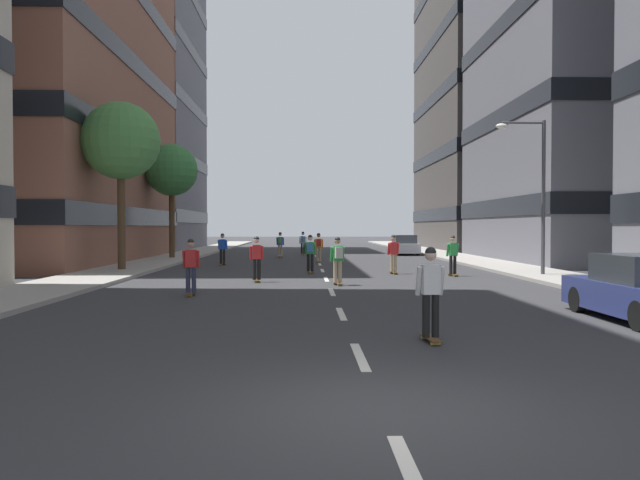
{
  "coord_description": "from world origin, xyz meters",
  "views": [
    {
      "loc": [
        -0.94,
        -7.16,
        2.15
      ],
      "look_at": [
        0.0,
        27.37,
        1.4
      ],
      "focal_mm": 34.64,
      "sensor_mm": 36.0,
      "label": 1
    }
  ],
  "objects_px": {
    "street_tree_mid": "(121,142)",
    "skater_7": "(257,257)",
    "skater_0": "(303,242)",
    "skater_1": "(191,264)",
    "skater_4": "(222,248)",
    "street_tree_near": "(172,171)",
    "skater_6": "(319,246)",
    "streetlamp_right": "(535,180)",
    "skater_10": "(338,258)",
    "parked_car_near": "(404,246)",
    "skater_2": "(393,252)",
    "skater_5": "(310,251)",
    "skater_3": "(453,254)",
    "skater_9": "(431,289)",
    "skater_8": "(280,243)"
  },
  "relations": [
    {
      "from": "skater_10",
      "to": "parked_car_near",
      "type": "bearing_deg",
      "value": 75.18
    },
    {
      "from": "streetlamp_right",
      "to": "skater_10",
      "type": "relative_size",
      "value": 3.65
    },
    {
      "from": "skater_1",
      "to": "skater_8",
      "type": "distance_m",
      "value": 23.6
    },
    {
      "from": "skater_4",
      "to": "skater_8",
      "type": "xyz_separation_m",
      "value": [
        2.91,
        8.19,
        0.03
      ]
    },
    {
      "from": "skater_4",
      "to": "skater_10",
      "type": "relative_size",
      "value": 1.0
    },
    {
      "from": "streetlamp_right",
      "to": "skater_7",
      "type": "height_order",
      "value": "streetlamp_right"
    },
    {
      "from": "skater_7",
      "to": "skater_10",
      "type": "distance_m",
      "value": 3.36
    },
    {
      "from": "skater_1",
      "to": "skater_6",
      "type": "bearing_deg",
      "value": 75.72
    },
    {
      "from": "skater_2",
      "to": "skater_10",
      "type": "xyz_separation_m",
      "value": [
        -2.84,
        -5.31,
        0.03
      ]
    },
    {
      "from": "parked_car_near",
      "to": "skater_5",
      "type": "bearing_deg",
      "value": -111.69
    },
    {
      "from": "skater_8",
      "to": "skater_3",
      "type": "bearing_deg",
      "value": -63.33
    },
    {
      "from": "skater_1",
      "to": "skater_4",
      "type": "bearing_deg",
      "value": 93.83
    },
    {
      "from": "street_tree_mid",
      "to": "streetlamp_right",
      "type": "height_order",
      "value": "street_tree_mid"
    },
    {
      "from": "skater_1",
      "to": "skater_10",
      "type": "relative_size",
      "value": 1.0
    },
    {
      "from": "skater_0",
      "to": "streetlamp_right",
      "type": "bearing_deg",
      "value": -64.78
    },
    {
      "from": "street_tree_near",
      "to": "parked_car_near",
      "type": "bearing_deg",
      "value": 21.2
    },
    {
      "from": "parked_car_near",
      "to": "skater_10",
      "type": "xyz_separation_m",
      "value": [
        -6.45,
        -24.39,
        0.32
      ]
    },
    {
      "from": "skater_5",
      "to": "skater_7",
      "type": "relative_size",
      "value": 1.0
    },
    {
      "from": "street_tree_mid",
      "to": "streetlamp_right",
      "type": "relative_size",
      "value": 1.22
    },
    {
      "from": "skater_5",
      "to": "skater_7",
      "type": "xyz_separation_m",
      "value": [
        -2.13,
        -4.42,
        -0.03
      ]
    },
    {
      "from": "skater_0",
      "to": "skater_4",
      "type": "bearing_deg",
      "value": -110.23
    },
    {
      "from": "skater_1",
      "to": "skater_2",
      "type": "bearing_deg",
      "value": 48.83
    },
    {
      "from": "skater_1",
      "to": "skater_4",
      "type": "height_order",
      "value": "same"
    },
    {
      "from": "street_tree_near",
      "to": "skater_6",
      "type": "xyz_separation_m",
      "value": [
        9.52,
        -4.13,
        -4.79
      ]
    },
    {
      "from": "skater_5",
      "to": "skater_9",
      "type": "xyz_separation_m",
      "value": [
        2.06,
        -16.98,
        -0.03
      ]
    },
    {
      "from": "parked_car_near",
      "to": "streetlamp_right",
      "type": "relative_size",
      "value": 0.68
    },
    {
      "from": "parked_car_near",
      "to": "skater_10",
      "type": "height_order",
      "value": "skater_10"
    },
    {
      "from": "skater_1",
      "to": "street_tree_near",
      "type": "bearing_deg",
      "value": 103.45
    },
    {
      "from": "street_tree_mid",
      "to": "skater_0",
      "type": "bearing_deg",
      "value": 63.6
    },
    {
      "from": "skater_3",
      "to": "skater_8",
      "type": "xyz_separation_m",
      "value": [
        -8.11,
        16.14,
        0.03
      ]
    },
    {
      "from": "skater_6",
      "to": "skater_7",
      "type": "distance_m",
      "value": 12.85
    },
    {
      "from": "parked_car_near",
      "to": "skater_0",
      "type": "bearing_deg",
      "value": -178.24
    },
    {
      "from": "street_tree_near",
      "to": "skater_6",
      "type": "height_order",
      "value": "street_tree_near"
    },
    {
      "from": "skater_2",
      "to": "skater_4",
      "type": "relative_size",
      "value": 1.0
    },
    {
      "from": "street_tree_mid",
      "to": "skater_7",
      "type": "bearing_deg",
      "value": -38.89
    },
    {
      "from": "skater_5",
      "to": "skater_9",
      "type": "distance_m",
      "value": 17.1
    },
    {
      "from": "skater_9",
      "to": "skater_10",
      "type": "bearing_deg",
      "value": 95.66
    },
    {
      "from": "parked_car_near",
      "to": "streetlamp_right",
      "type": "bearing_deg",
      "value": -84.34
    },
    {
      "from": "street_tree_mid",
      "to": "skater_4",
      "type": "relative_size",
      "value": 4.45
    },
    {
      "from": "skater_0",
      "to": "skater_5",
      "type": "xyz_separation_m",
      "value": [
        0.34,
        -18.37,
        0.0
      ]
    },
    {
      "from": "skater_6",
      "to": "skater_3",
      "type": "bearing_deg",
      "value": -60.57
    },
    {
      "from": "skater_6",
      "to": "skater_9",
      "type": "relative_size",
      "value": 1.0
    },
    {
      "from": "skater_2",
      "to": "skater_8",
      "type": "xyz_separation_m",
      "value": [
        -5.71,
        14.84,
        0.03
      ]
    },
    {
      "from": "street_tree_near",
      "to": "skater_7",
      "type": "distance_m",
      "value": 18.66
    },
    {
      "from": "skater_9",
      "to": "skater_10",
      "type": "relative_size",
      "value": 1.0
    },
    {
      "from": "skater_0",
      "to": "skater_7",
      "type": "relative_size",
      "value": 1.0
    },
    {
      "from": "street_tree_mid",
      "to": "skater_6",
      "type": "distance_m",
      "value": 12.93
    },
    {
      "from": "skater_2",
      "to": "skater_7",
      "type": "xyz_separation_m",
      "value": [
        -5.91,
        -3.95,
        0.0
      ]
    },
    {
      "from": "parked_car_near",
      "to": "skater_4",
      "type": "height_order",
      "value": "skater_4"
    },
    {
      "from": "street_tree_near",
      "to": "skater_10",
      "type": "distance_m",
      "value": 21.13
    }
  ]
}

